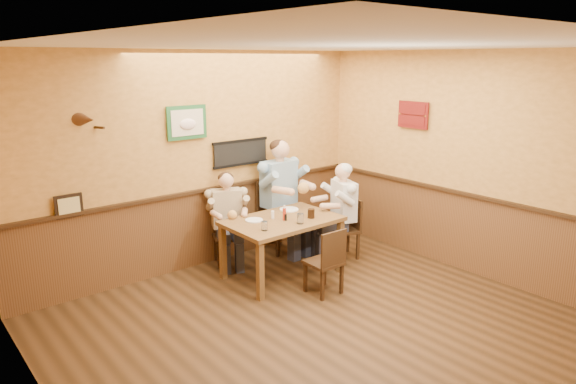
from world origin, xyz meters
The scene contains 17 objects.
room centered at (0.13, 0.17, 1.69)m, with size 5.02×5.03×2.81m.
dining_table centered at (0.54, 1.50, 0.66)m, with size 1.40×0.90×0.75m.
chair_back_left centered at (0.22, 2.28, 0.40)m, with size 0.37×0.37×0.79m, color #362211, non-canonical shape.
chair_back_right centered at (1.07, 2.23, 0.51)m, with size 0.47×0.47×1.01m, color #362211, non-canonical shape.
chair_right_end centered at (1.58, 1.45, 0.42)m, with size 0.39×0.39×0.84m, color #362211, non-canonical shape.
chair_near_side centered at (0.59, 0.79, 0.40)m, with size 0.37×0.37×0.81m, color #362211, non-canonical shape.
diner_tan_shirt centered at (0.22, 2.28, 0.57)m, with size 0.52×0.52×1.13m, color tan, non-canonical shape.
diner_blue_polo centered at (1.07, 2.23, 0.72)m, with size 0.67×0.67×1.44m, color #7B9DB9, non-canonical shape.
diner_white_elder centered at (1.58, 1.45, 0.60)m, with size 0.55×0.55×1.19m, color silver, non-canonical shape.
water_glass_left centered at (0.11, 1.29, 0.80)m, with size 0.07×0.07×0.11m, color silver.
water_glass_mid centered at (0.60, 1.22, 0.81)m, with size 0.08×0.08×0.13m, color silver.
cola_tumbler centered at (0.85, 1.31, 0.81)m, with size 0.09×0.09×0.12m, color black.
hot_sauce_bottle centered at (0.53, 1.45, 0.84)m, with size 0.04×0.04×0.17m, color red.
salt_shaker centered at (0.46, 1.59, 0.80)m, with size 0.04×0.04×0.10m, color white.
pepper_shaker centered at (0.53, 1.43, 0.79)m, with size 0.03×0.03×0.08m, color black.
plate_far_left centered at (0.23, 1.67, 0.76)m, with size 0.22×0.22×0.01m, color silver.
plate_far_right centered at (0.86, 1.75, 0.76)m, with size 0.25×0.25×0.02m, color white.
Camera 1 is at (-3.29, -3.24, 2.69)m, focal length 32.00 mm.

